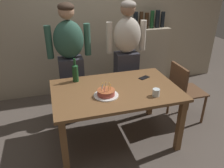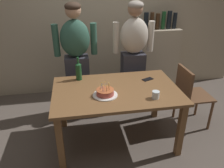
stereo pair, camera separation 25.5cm
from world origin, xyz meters
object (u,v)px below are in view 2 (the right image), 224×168
(birthday_cake, at_px, (105,93))
(water_glass_near, at_px, (156,95))
(dining_chair, at_px, (189,92))
(cell_phone, at_px, (148,79))
(wine_bottle, at_px, (79,71))
(person_woman_cardigan, at_px, (133,56))
(person_man_bearded, at_px, (77,60))

(birthday_cake, height_order, water_glass_near, birthday_cake)
(birthday_cake, height_order, dining_chair, birthday_cake)
(water_glass_near, distance_m, cell_phone, 0.49)
(birthday_cake, xyz_separation_m, dining_chair, (1.20, 0.28, -0.26))
(wine_bottle, bearing_deg, person_woman_cardigan, 25.67)
(cell_phone, xyz_separation_m, person_woman_cardigan, (-0.05, 0.55, 0.13))
(water_glass_near, xyz_separation_m, person_man_bearded, (-0.82, 1.03, 0.09))
(birthday_cake, relative_size, cell_phone, 1.94)
(person_man_bearded, distance_m, person_woman_cardigan, 0.84)
(water_glass_near, height_order, person_woman_cardigan, person_woman_cardigan)
(birthday_cake, bearing_deg, cell_phone, 28.16)
(cell_phone, bearing_deg, person_man_bearded, 124.76)
(wine_bottle, height_order, person_woman_cardigan, person_woman_cardigan)
(water_glass_near, height_order, cell_phone, water_glass_near)
(wine_bottle, bearing_deg, birthday_cake, -60.52)
(wine_bottle, height_order, cell_phone, wine_bottle)
(birthday_cake, distance_m, cell_phone, 0.69)
(cell_phone, bearing_deg, wine_bottle, 146.54)
(cell_phone, height_order, person_woman_cardigan, person_woman_cardigan)
(dining_chair, bearing_deg, person_woman_cardigan, 47.45)
(wine_bottle, xyz_separation_m, person_woman_cardigan, (0.83, 0.40, 0.01))
(birthday_cake, height_order, person_man_bearded, person_man_bearded)
(person_woman_cardigan, bearing_deg, dining_chair, 137.45)
(wine_bottle, distance_m, person_woman_cardigan, 0.92)
(birthday_cake, distance_m, water_glass_near, 0.56)
(water_glass_near, distance_m, person_man_bearded, 1.32)
(person_woman_cardigan, bearing_deg, cell_phone, 95.49)
(dining_chair, bearing_deg, person_man_bearded, 68.18)
(birthday_cake, height_order, cell_phone, birthday_cake)
(wine_bottle, bearing_deg, dining_chair, -7.65)
(cell_phone, bearing_deg, person_woman_cardigan, 72.04)
(person_man_bearded, bearing_deg, birthday_cake, 107.89)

